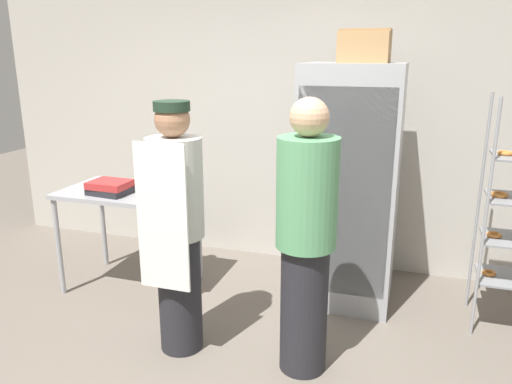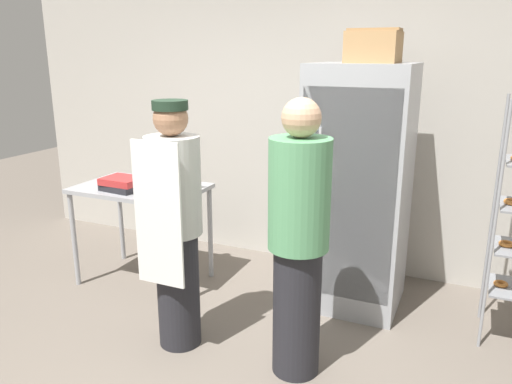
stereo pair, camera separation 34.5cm
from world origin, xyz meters
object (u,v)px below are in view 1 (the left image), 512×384
person_customer (306,239)px  refrigerator (349,187)px  donut_box (167,188)px  binder_stack (110,187)px  person_baker (177,227)px  blender_pitcher (159,170)px  cardboard_storage_box (365,47)px

person_customer → refrigerator: bearing=84.2°
refrigerator → person_customer: (-0.11, -1.09, -0.07)m
donut_box → binder_stack: 0.47m
refrigerator → binder_stack: size_ratio=5.68×
person_customer → person_baker: bearing=-177.7°
person_baker → person_customer: 0.86m
person_customer → blender_pitcher: bearing=149.0°
cardboard_storage_box → donut_box: bearing=-167.6°
binder_stack → cardboard_storage_box: cardboard_storage_box is taller
cardboard_storage_box → binder_stack: bearing=-165.9°
person_baker → person_customer: size_ratio=0.97×
cardboard_storage_box → person_customer: bearing=-99.8°
refrigerator → blender_pitcher: 1.62m
blender_pitcher → person_baker: 1.14m
donut_box → binder_stack: donut_box is taller
refrigerator → donut_box: refrigerator is taller
donut_box → binder_stack: size_ratio=0.73×
cardboard_storage_box → person_baker: size_ratio=0.21×
person_baker → person_customer: person_customer is taller
person_baker → binder_stack: bearing=146.7°
refrigerator → donut_box: 1.48m
donut_box → cardboard_storage_box: size_ratio=0.68×
refrigerator → binder_stack: bearing=-164.2°
binder_stack → person_customer: 1.85m
refrigerator → person_customer: 1.09m
refrigerator → person_baker: (-0.97, -1.12, -0.07)m
binder_stack → cardboard_storage_box: (1.94, 0.49, 1.11)m
person_baker → person_customer: (0.86, 0.04, 0.01)m
refrigerator → person_baker: bearing=-131.0°
donut_box → person_customer: person_customer is taller
cardboard_storage_box → person_customer: cardboard_storage_box is taller
refrigerator → cardboard_storage_box: bearing=-33.4°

